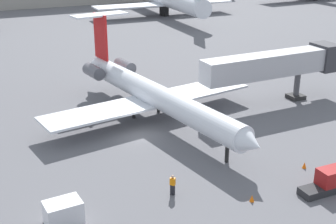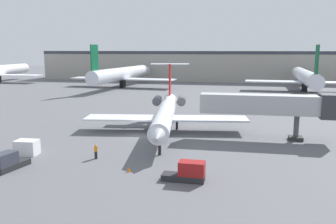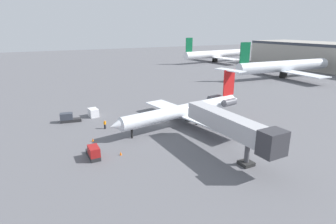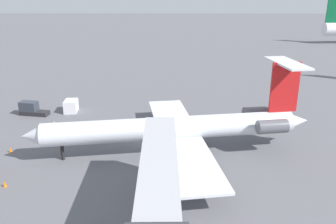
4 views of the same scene
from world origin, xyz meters
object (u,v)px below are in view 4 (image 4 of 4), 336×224
(baggage_tug_trailing, at_px, (31,109))
(jet_bridge, at_px, (159,191))
(cargo_container_uld, at_px, (71,106))
(traffic_cone_mid, at_px, (4,184))
(regional_jet, at_px, (181,127))
(traffic_cone_near, at_px, (10,150))
(ground_crew_marshaller, at_px, (55,128))

(baggage_tug_trailing, bearing_deg, jet_bridge, 34.55)
(jet_bridge, xyz_separation_m, cargo_container_uld, (-28.76, -13.62, -3.83))
(cargo_container_uld, distance_m, traffic_cone_mid, 20.60)
(regional_jet, relative_size, cargo_container_uld, 11.85)
(regional_jet, height_order, jet_bridge, regional_jet)
(cargo_container_uld, xyz_separation_m, traffic_cone_near, (13.45, -3.23, -0.59))
(cargo_container_uld, bearing_deg, traffic_cone_mid, -2.07)
(cargo_container_uld, distance_m, traffic_cone_near, 13.84)
(regional_jet, distance_m, jet_bridge, 15.76)
(jet_bridge, bearing_deg, traffic_cone_mid, -119.65)
(traffic_cone_near, bearing_deg, jet_bridge, 47.74)
(jet_bridge, height_order, ground_crew_marshaller, jet_bridge)
(regional_jet, bearing_deg, ground_crew_marshaller, -107.14)
(jet_bridge, xyz_separation_m, ground_crew_marshaller, (-20.28, -13.42, -3.84))
(ground_crew_marshaller, height_order, traffic_cone_mid, ground_crew_marshaller)
(ground_crew_marshaller, bearing_deg, traffic_cone_mid, -4.47)
(ground_crew_marshaller, distance_m, cargo_container_uld, 8.48)
(jet_bridge, distance_m, cargo_container_uld, 32.05)
(jet_bridge, xyz_separation_m, baggage_tug_trailing, (-27.44, -18.89, -3.86))
(jet_bridge, bearing_deg, ground_crew_marshaller, -146.51)
(ground_crew_marshaller, distance_m, traffic_cone_mid, 12.16)
(regional_jet, distance_m, ground_crew_marshaller, 16.19)
(regional_jet, xyz_separation_m, ground_crew_marshaller, (-4.73, -15.34, -2.12))
(ground_crew_marshaller, xyz_separation_m, baggage_tug_trailing, (-7.15, -5.47, -0.02))
(ground_crew_marshaller, distance_m, baggage_tug_trailing, 9.01)
(jet_bridge, bearing_deg, cargo_container_uld, -154.66)
(baggage_tug_trailing, xyz_separation_m, cargo_container_uld, (-1.32, 5.27, 0.03))
(cargo_container_uld, bearing_deg, traffic_cone_near, -13.49)
(regional_jet, height_order, ground_crew_marshaller, regional_jet)
(ground_crew_marshaller, bearing_deg, traffic_cone_near, -34.59)
(traffic_cone_mid, bearing_deg, traffic_cone_near, -160.80)
(traffic_cone_mid, bearing_deg, cargo_container_uld, 177.93)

